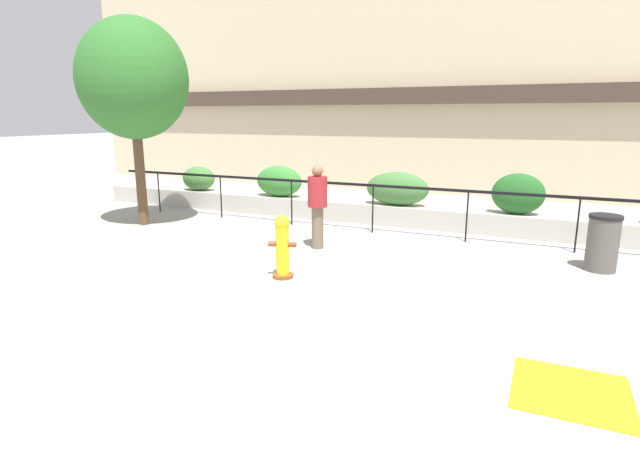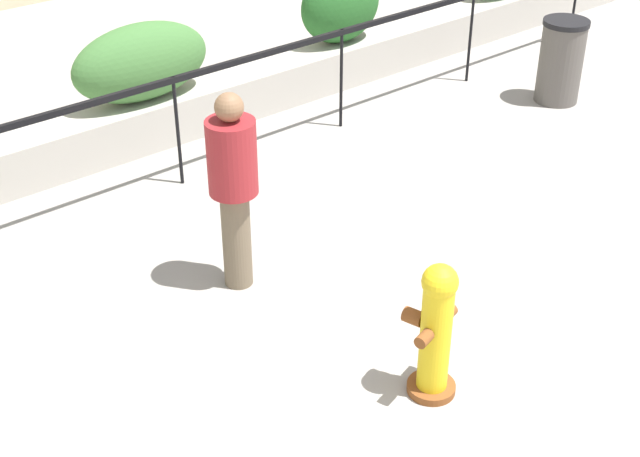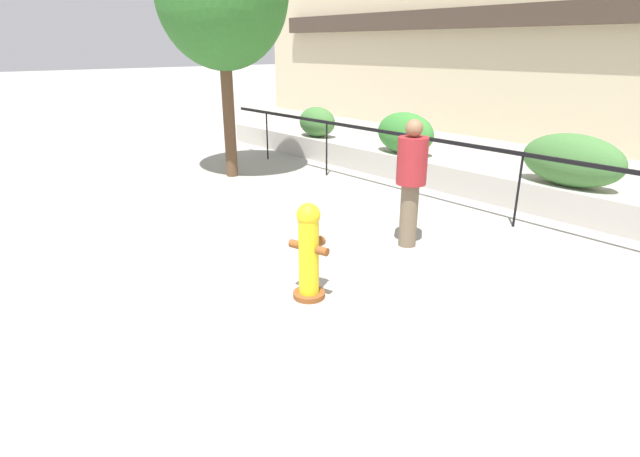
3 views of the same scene
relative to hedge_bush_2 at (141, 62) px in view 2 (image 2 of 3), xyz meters
The scene contains 8 objects.
ground_plane 6.07m from the hedge_bush_2, 92.51° to the right, with size 120.00×120.00×0.00m, color #9E9991.
planter_wall_low 0.71m from the hedge_bush_2, behind, with size 18.00×0.70×0.50m, color #B7B2A8.
fence_railing_segment 1.14m from the hedge_bush_2, 103.45° to the right, with size 15.00×0.05×1.15m.
hedge_bush_2 is the anchor object (origin of this frame).
hedge_bush_3 2.82m from the hedge_bush_2, ahead, with size 1.15×0.64×0.93m, color #235B23.
fire_hydrant 4.96m from the hedge_bush_2, 96.75° to the right, with size 0.48×0.47×1.08m.
pedestrian 3.04m from the hedge_bush_2, 106.22° to the right, with size 0.57×0.57×1.73m.
trash_bin 4.93m from the hedge_bush_2, 26.95° to the right, with size 0.55×0.55×1.01m.
Camera 2 is at (-4.05, -2.14, 4.35)m, focal length 50.00 mm.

